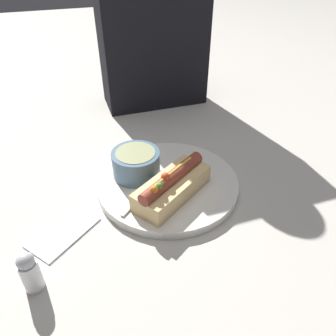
# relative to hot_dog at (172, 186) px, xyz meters

# --- Properties ---
(ground_plane) EXTENTS (4.00, 4.00, 0.00)m
(ground_plane) POSITION_rel_hot_dog_xyz_m (0.01, 0.05, -0.04)
(ground_plane) COLOR #BCB7AD
(dinner_plate) EXTENTS (0.30, 0.30, 0.02)m
(dinner_plate) POSITION_rel_hot_dog_xyz_m (0.01, 0.05, -0.04)
(dinner_plate) COLOR white
(dinner_plate) RESTS_ON ground_plane
(hot_dog) EXTENTS (0.18, 0.15, 0.07)m
(hot_dog) POSITION_rel_hot_dog_xyz_m (0.00, 0.00, 0.00)
(hot_dog) COLOR #E5C17F
(hot_dog) RESTS_ON dinner_plate
(soup_bowl) EXTENTS (0.10, 0.10, 0.06)m
(soup_bowl) POSITION_rel_hot_dog_xyz_m (-0.05, 0.09, 0.01)
(soup_bowl) COLOR slate
(soup_bowl) RESTS_ON dinner_plate
(spoon) EXTENTS (0.12, 0.11, 0.01)m
(spoon) POSITION_rel_hot_dog_xyz_m (-0.03, 0.04, -0.02)
(spoon) COLOR #B7B7BC
(spoon) RESTS_ON dinner_plate
(napkin) EXTENTS (0.14, 0.13, 0.01)m
(napkin) POSITION_rel_hot_dog_xyz_m (-0.22, -0.01, -0.04)
(napkin) COLOR white
(napkin) RESTS_ON ground_plane
(salt_shaker) EXTENTS (0.03, 0.03, 0.08)m
(salt_shaker) POSITION_rel_hot_dog_xyz_m (-0.27, -0.12, -0.01)
(salt_shaker) COLOR silver
(salt_shaker) RESTS_ON ground_plane
(seated_diner) EXTENTS (0.30, 0.14, 0.58)m
(seated_diner) POSITION_rel_hot_dog_xyz_m (0.10, 0.48, 0.21)
(seated_diner) COLOR black
(seated_diner) RESTS_ON ground_plane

